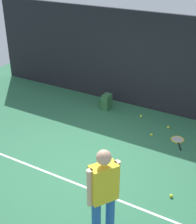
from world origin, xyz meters
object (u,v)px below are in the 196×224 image
tennis_ball_near_player (141,116)px  tennis_ball_by_fence (171,196)px  tennis_racket (178,140)px  tennis_player (103,192)px  tennis_ball_far_left (151,135)px  tennis_ball_mid_court (168,127)px  backpack (106,102)px

tennis_ball_near_player → tennis_ball_by_fence: same height
tennis_racket → tennis_ball_near_player: size_ratio=9.50×
tennis_player → tennis_ball_far_left: (-0.49, 3.32, -0.93)m
tennis_racket → tennis_ball_mid_court: 0.59m
tennis_ball_near_player → tennis_ball_by_fence: size_ratio=1.00×
tennis_ball_mid_court → tennis_ball_near_player: bearing=166.0°
tennis_racket → tennis_ball_far_left: tennis_ball_far_left is taller
tennis_player → tennis_ball_far_left: bearing=41.4°
tennis_ball_near_player → tennis_ball_far_left: (0.60, -0.76, 0.00)m
tennis_racket → tennis_ball_near_player: (-1.23, 0.65, 0.02)m
tennis_racket → tennis_ball_by_fence: size_ratio=9.50×
tennis_ball_near_player → tennis_ball_mid_court: size_ratio=1.00×
tennis_ball_near_player → tennis_ball_mid_court: same height
tennis_ball_near_player → tennis_racket: bearing=-27.9°
tennis_racket → tennis_ball_far_left: (-0.63, -0.11, 0.02)m
backpack → tennis_ball_near_player: size_ratio=6.67×
tennis_ball_by_fence → tennis_ball_near_player: bearing=123.5°
tennis_player → tennis_ball_far_left: size_ratio=25.76×
tennis_player → tennis_ball_mid_court: (-0.25, 3.87, -0.93)m
tennis_player → tennis_ball_mid_court: 3.99m
tennis_player → backpack: (-2.15, 4.05, -0.76)m
backpack → tennis_ball_by_fence: size_ratio=6.67×
tennis_ball_by_fence → tennis_ball_far_left: bearing=121.3°
backpack → tennis_ball_by_fence: bearing=47.7°
tennis_ball_mid_court → tennis_ball_far_left: size_ratio=1.00×
backpack → tennis_ball_mid_court: bearing=85.0°
tennis_player → tennis_ball_far_left: tennis_player is taller
backpack → tennis_ball_near_player: backpack is taller
tennis_racket → tennis_ball_mid_court: bearing=14.7°
tennis_player → tennis_ball_far_left: 3.48m
tennis_ball_far_left → tennis_player: bearing=-81.5°
tennis_player → tennis_ball_near_player: size_ratio=25.76×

